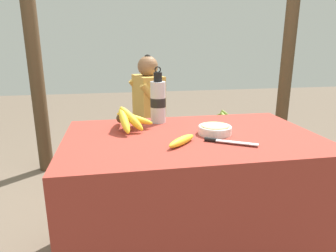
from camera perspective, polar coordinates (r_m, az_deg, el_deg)
The scene contains 11 objects.
market_counter at distance 1.67m, azimuth 4.30°, elevation -13.77°, with size 1.28×0.79×0.73m.
banana_bunch_ripe at distance 1.61m, azimuth -7.70°, elevation 1.51°, with size 0.20×0.31×0.14m.
serving_bowl at distance 1.55m, azimuth 8.96°, elevation -0.61°, with size 0.17×0.17×0.05m.
water_bottle at distance 1.74m, azimuth -1.91°, elevation 4.80°, with size 0.09×0.09×0.33m.
loose_banana_front at distance 1.38m, azimuth 2.63°, elevation -2.83°, with size 0.17×0.16×0.04m.
knife at distance 1.42m, azimuth 10.50°, elevation -2.83°, with size 0.23×0.15×0.02m.
wooden_bench at distance 2.84m, azimuth 1.14°, elevation -1.12°, with size 1.68×0.32×0.44m.
seated_vendor at distance 2.69m, azimuth -4.71°, elevation 3.62°, with size 0.45×0.42×1.09m.
banana_bunch_green at distance 2.94m, azimuth 10.67°, elevation 1.85°, with size 0.17×0.28×0.14m.
support_post_near at distance 2.94m, azimuth -24.24°, elevation 12.77°, with size 0.13×0.13×2.21m.
support_post_far at distance 3.36m, azimuth 21.94°, elevation 13.19°, with size 0.13×0.13×2.21m.
Camera 1 is at (-0.38, -1.41, 1.18)m, focal length 32.00 mm.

